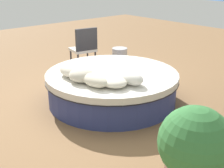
{
  "coord_description": "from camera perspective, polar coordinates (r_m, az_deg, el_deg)",
  "views": [
    {
      "loc": [
        3.66,
        -3.23,
        2.18
      ],
      "look_at": [
        0.0,
        0.0,
        0.32
      ],
      "focal_mm": 47.94,
      "sensor_mm": 36.0,
      "label": 1
    }
  ],
  "objects": [
    {
      "name": "side_table",
      "position": [
        7.21,
        1.46,
        5.1
      ],
      "size": [
        0.36,
        0.36,
        0.46
      ],
      "primitive_type": "cylinder",
      "color": "#B7B7BC",
      "rests_on": "ground_plane"
    },
    {
      "name": "planter",
      "position": [
        3.03,
        15.35,
        -12.44
      ],
      "size": [
        0.71,
        0.71,
        1.02
      ],
      "color": "brown",
      "rests_on": "ground_plane"
    },
    {
      "name": "ground_plane",
      "position": [
        5.35,
        0.0,
        -3.24
      ],
      "size": [
        16.0,
        16.0,
        0.0
      ],
      "primitive_type": "plane",
      "color": "olive"
    },
    {
      "name": "throw_pillow_4",
      "position": [
        4.58,
        3.65,
        1.13
      ],
      "size": [
        0.44,
        0.28,
        0.2
      ],
      "primitive_type": "ellipsoid",
      "color": "white",
      "rests_on": "round_bed"
    },
    {
      "name": "throw_pillow_1",
      "position": [
        4.72,
        -5.87,
        1.67
      ],
      "size": [
        0.41,
        0.39,
        0.21
      ],
      "primitive_type": "ellipsoid",
      "color": "beige",
      "rests_on": "round_bed"
    },
    {
      "name": "patio_chair",
      "position": [
        6.96,
        -5.28,
        7.26
      ],
      "size": [
        0.59,
        0.61,
        0.98
      ],
      "rotation": [
        0.0,
        0.0,
        1.38
      ],
      "color": "#333338",
      "rests_on": "ground_plane"
    },
    {
      "name": "throw_pillow_3",
      "position": [
        4.5,
        0.33,
        0.42
      ],
      "size": [
        0.44,
        0.38,
        0.15
      ],
      "primitive_type": "ellipsoid",
      "color": "silver",
      "rests_on": "round_bed"
    },
    {
      "name": "throw_pillow_0",
      "position": [
        4.95,
        -7.71,
        2.49
      ],
      "size": [
        0.52,
        0.32,
        0.2
      ],
      "primitive_type": "ellipsoid",
      "color": "silver",
      "rests_on": "round_bed"
    },
    {
      "name": "throw_pillow_2",
      "position": [
        4.52,
        -3.35,
        0.74
      ],
      "size": [
        0.52,
        0.28,
        0.18
      ],
      "primitive_type": "ellipsoid",
      "color": "beige",
      "rests_on": "round_bed"
    },
    {
      "name": "round_bed",
      "position": [
        5.24,
        0.0,
        -0.48
      ],
      "size": [
        2.29,
        2.29,
        0.54
      ],
      "color": "navy",
      "rests_on": "ground_plane"
    }
  ]
}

